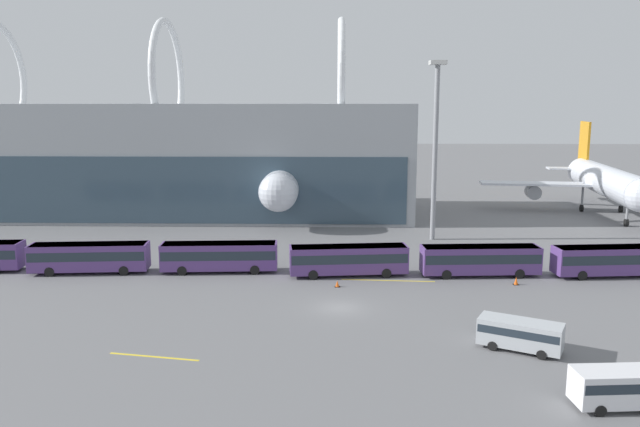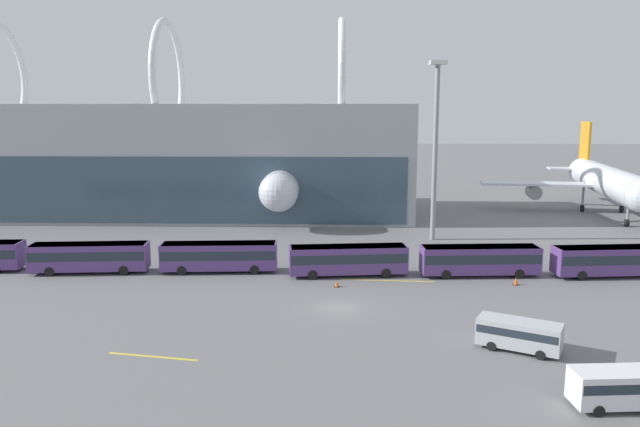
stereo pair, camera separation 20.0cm
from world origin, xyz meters
TOP-DOWN VIEW (x-y plane):
  - ground_plane at (0.00, 0.00)m, footprint 440.00×440.00m
  - terminal_building at (-54.37, 47.32)m, footprint 130.97×23.42m
  - airliner_at_gate_near at (-8.42, 47.00)m, footprint 31.71×33.78m
  - airliner_at_gate_far at (43.34, 48.96)m, footprint 39.39×36.75m
  - shuttle_bus_1 at (-26.38, 10.77)m, footprint 12.40×3.73m
  - shuttle_bus_2 at (-12.71, 11.46)m, footprint 12.36×3.47m
  - shuttle_bus_3 at (0.97, 10.40)m, footprint 12.42×3.95m
  - shuttle_bus_4 at (14.65, 10.65)m, footprint 12.36×3.45m
  - shuttle_bus_5 at (28.33, 10.77)m, footprint 12.41×3.82m
  - service_van_foreground at (13.06, -9.19)m, footprint 6.23×4.60m
  - service_van_crossing at (16.28, -17.79)m, footprint 5.33×2.59m
  - floodlight_mast at (12.39, 28.07)m, footprint 2.08×2.08m
  - lane_stripe_0 at (4.96, 8.60)m, footprint 9.43×0.83m
  - lane_stripe_1 at (-13.29, -11.08)m, footprint 6.75×1.43m
  - lane_stripe_2 at (31.38, 12.23)m, footprint 7.14×1.43m
  - traffic_cone_0 at (-0.20, 6.28)m, footprint 0.52×0.52m
  - traffic_cone_1 at (17.54, 7.45)m, footprint 0.55×0.55m

SIDE VIEW (x-z plane):
  - ground_plane at x=0.00m, z-range 0.00..0.00m
  - lane_stripe_0 at x=4.96m, z-range 0.00..0.01m
  - lane_stripe_1 at x=-13.29m, z-range 0.00..0.01m
  - lane_stripe_2 at x=31.38m, z-range 0.00..0.01m
  - traffic_cone_0 at x=-0.20m, z-range -0.01..0.64m
  - traffic_cone_1 at x=17.54m, z-range -0.01..0.76m
  - service_van_foreground at x=13.06m, z-range 0.21..2.43m
  - service_van_crossing at x=16.28m, z-range 0.21..2.54m
  - shuttle_bus_1 at x=-26.38m, z-range 0.28..3.43m
  - shuttle_bus_2 at x=-12.71m, z-range 0.28..3.43m
  - shuttle_bus_3 at x=0.97m, z-range 0.28..3.43m
  - shuttle_bus_4 at x=14.65m, z-range 0.28..3.43m
  - shuttle_bus_5 at x=28.33m, z-range 0.28..3.43m
  - airliner_at_gate_far at x=43.34m, z-range -1.88..12.49m
  - airliner_at_gate_near at x=-8.42m, z-range -1.80..12.85m
  - terminal_building at x=-54.37m, z-range -6.16..24.61m
  - floodlight_mast at x=12.39m, z-range 1.97..24.97m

